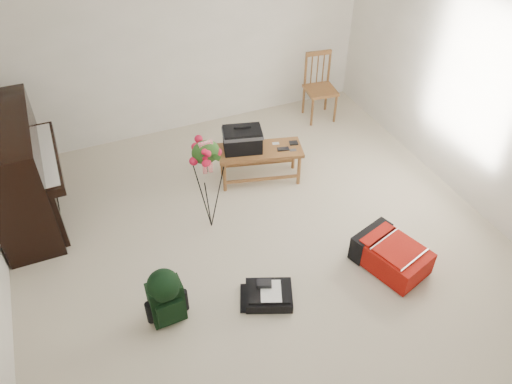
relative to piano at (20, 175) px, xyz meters
name	(u,v)px	position (x,y,z in m)	size (l,w,h in m)	color
floor	(269,257)	(2.19, -1.60, -0.60)	(5.00, 5.50, 0.01)	beige
ceiling	(274,21)	(2.19, -1.60, 1.90)	(5.00, 5.50, 0.01)	white
wall_back	(182,41)	(2.19, 1.15, 0.65)	(5.00, 0.04, 2.50)	white
wall_right	(493,104)	(4.69, -1.60, 0.65)	(0.04, 5.50, 2.50)	white
piano	(20,175)	(0.00, 0.00, 0.00)	(0.71, 1.50, 1.25)	black
bench	(248,145)	(2.47, -0.35, -0.06)	(1.06, 0.63, 0.77)	#9A6232
dining_chair	(319,88)	(3.96, 0.66, -0.14)	(0.46, 0.46, 0.94)	#9A6232
red_suitcase	(388,252)	(3.27, -2.14, -0.44)	(0.66, 0.82, 0.30)	red
black_duffel	(269,294)	(1.97, -2.09, -0.53)	(0.54, 0.49, 0.18)	black
green_backpack	(165,295)	(1.03, -1.93, -0.27)	(0.31, 0.29, 0.60)	black
flower_stand	(208,186)	(1.79, -0.92, -0.03)	(0.39, 0.39, 1.17)	black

